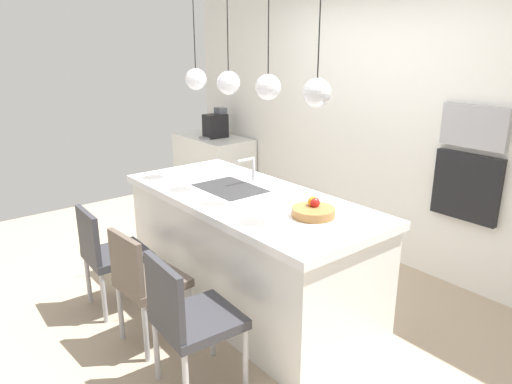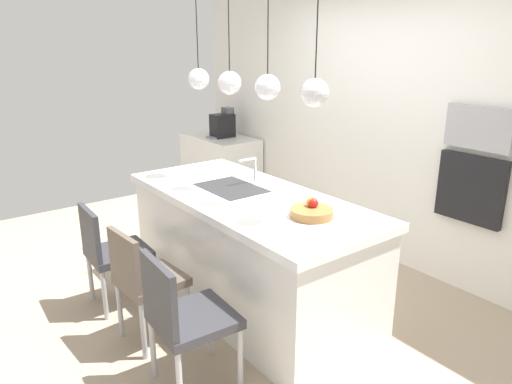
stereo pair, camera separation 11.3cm
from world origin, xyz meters
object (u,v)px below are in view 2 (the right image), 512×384
Objects in this scene: microwave at (480,128)px; chair_far at (184,315)px; fruit_bowl at (312,211)px; coffee_machine at (223,125)px; chair_middle at (144,278)px; oven at (471,189)px; chair_near at (111,250)px.

microwave is 0.61× the size of chair_far.
fruit_bowl is 1.60m from microwave.
coffee_machine is 0.44× the size of chair_middle.
oven is 2.53m from chair_far.
chair_middle is 0.97× the size of chair_far.
fruit_bowl reaches higher than chair_near.
fruit_bowl is 3.21m from coffee_machine.
oven is at bearing 79.64° from fruit_bowl.
chair_middle is at bearing -43.17° from coffee_machine.
chair_far is at bearing -0.81° from chair_middle.
coffee_machine reaches higher than chair_middle.
oven is at bearing 69.45° from chair_middle.
chair_far is at bearing -0.20° from chair_near.
chair_far is at bearing -36.91° from coffee_machine.
chair_near is at bearing -142.88° from fruit_bowl.
microwave is 0.63× the size of chair_near.
fruit_bowl is 0.77× the size of coffee_machine.
oven is (0.28, 1.52, -0.05)m from fruit_bowl.
microwave reaches higher than chair_far.
microwave is at bearing 69.45° from chair_middle.
fruit_bowl is 1.66m from chair_near.
fruit_bowl is 1.25m from chair_middle.
microwave is at bearing 5.24° from coffee_machine.
microwave is 3.06m from chair_near.
chair_far is at bearing -93.64° from fruit_bowl.
coffee_machine reaches higher than fruit_bowl.
microwave is 0.50m from oven.
coffee_machine reaches higher than chair_far.
fruit_bowl is at bearing 55.80° from chair_middle.
coffee_machine is 0.68× the size of oven.
chair_near is (-1.54, -2.47, -0.43)m from oven.
coffee_machine is 2.81m from chair_near.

